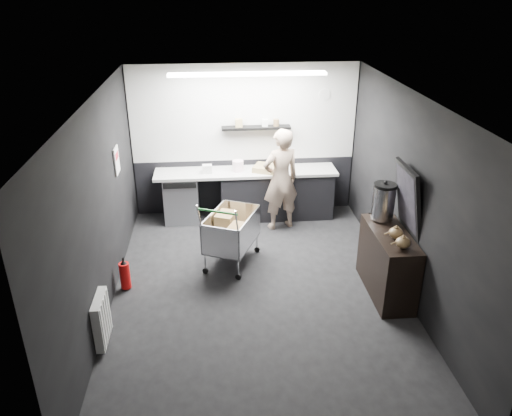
{
  "coord_description": "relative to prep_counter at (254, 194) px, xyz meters",
  "views": [
    {
      "loc": [
        -0.55,
        -5.8,
        4.0
      ],
      "look_at": [
        -0.0,
        0.4,
        1.11
      ],
      "focal_mm": 35.0,
      "sensor_mm": 36.0,
      "label": 1
    }
  ],
  "objects": [
    {
      "name": "floor",
      "position": [
        -0.14,
        -2.42,
        -0.46
      ],
      "size": [
        5.5,
        5.5,
        0.0
      ],
      "primitive_type": "plane",
      "color": "black",
      "rests_on": "ground"
    },
    {
      "name": "ceiling",
      "position": [
        -0.14,
        -2.42,
        2.24
      ],
      "size": [
        5.5,
        5.5,
        0.0
      ],
      "primitive_type": "plane",
      "rotation": [
        3.14,
        0.0,
        0.0
      ],
      "color": "silver",
      "rests_on": "wall_back"
    },
    {
      "name": "wall_back",
      "position": [
        -0.14,
        0.33,
        0.89
      ],
      "size": [
        5.5,
        0.0,
        5.5
      ],
      "primitive_type": "plane",
      "rotation": [
        1.57,
        0.0,
        0.0
      ],
      "color": "black",
      "rests_on": "floor"
    },
    {
      "name": "wall_front",
      "position": [
        -0.14,
        -5.17,
        0.89
      ],
      "size": [
        5.5,
        0.0,
        5.5
      ],
      "primitive_type": "plane",
      "rotation": [
        -1.57,
        0.0,
        0.0
      ],
      "color": "black",
      "rests_on": "floor"
    },
    {
      "name": "wall_left",
      "position": [
        -2.14,
        -2.42,
        0.89
      ],
      "size": [
        0.0,
        5.5,
        5.5
      ],
      "primitive_type": "plane",
      "rotation": [
        1.57,
        0.0,
        1.57
      ],
      "color": "black",
      "rests_on": "floor"
    },
    {
      "name": "wall_right",
      "position": [
        1.86,
        -2.42,
        0.89
      ],
      "size": [
        0.0,
        5.5,
        5.5
      ],
      "primitive_type": "plane",
      "rotation": [
        1.57,
        0.0,
        -1.57
      ],
      "color": "black",
      "rests_on": "floor"
    },
    {
      "name": "kitchen_wall_panel",
      "position": [
        -0.14,
        0.31,
        1.39
      ],
      "size": [
        3.95,
        0.02,
        1.7
      ],
      "primitive_type": "cube",
      "color": "silver",
      "rests_on": "wall_back"
    },
    {
      "name": "dado_panel",
      "position": [
        -0.14,
        0.31,
        0.04
      ],
      "size": [
        3.95,
        0.02,
        1.0
      ],
      "primitive_type": "cube",
      "color": "black",
      "rests_on": "wall_back"
    },
    {
      "name": "floating_shelf",
      "position": [
        0.06,
        0.2,
        1.16
      ],
      "size": [
        1.2,
        0.22,
        0.04
      ],
      "primitive_type": "cube",
      "color": "black",
      "rests_on": "wall_back"
    },
    {
      "name": "wall_clock",
      "position": [
        1.26,
        0.3,
        1.69
      ],
      "size": [
        0.2,
        0.03,
        0.2
      ],
      "primitive_type": "cylinder",
      "rotation": [
        1.57,
        0.0,
        0.0
      ],
      "color": "silver",
      "rests_on": "wall_back"
    },
    {
      "name": "poster",
      "position": [
        -2.12,
        -1.12,
        1.09
      ],
      "size": [
        0.02,
        0.3,
        0.4
      ],
      "primitive_type": "cube",
      "color": "white",
      "rests_on": "wall_left"
    },
    {
      "name": "poster_red_band",
      "position": [
        -2.11,
        -1.12,
        1.16
      ],
      "size": [
        0.02,
        0.22,
        0.1
      ],
      "primitive_type": "cube",
      "color": "red",
      "rests_on": "poster"
    },
    {
      "name": "radiator",
      "position": [
        -2.08,
        -3.32,
        -0.11
      ],
      "size": [
        0.1,
        0.5,
        0.6
      ],
      "primitive_type": "cube",
      "color": "silver",
      "rests_on": "wall_left"
    },
    {
      "name": "ceiling_strip",
      "position": [
        -0.14,
        -0.57,
        2.21
      ],
      "size": [
        2.4,
        0.2,
        0.04
      ],
      "primitive_type": "cube",
      "color": "white",
      "rests_on": "ceiling"
    },
    {
      "name": "prep_counter",
      "position": [
        0.0,
        0.0,
        0.0
      ],
      "size": [
        3.2,
        0.61,
        0.9
      ],
      "color": "black",
      "rests_on": "floor"
    },
    {
      "name": "person",
      "position": [
        0.42,
        -0.45,
        0.43
      ],
      "size": [
        0.75,
        0.6,
        1.78
      ],
      "primitive_type": "imported",
      "rotation": [
        0.0,
        0.0,
        3.45
      ],
      "color": "beige",
      "rests_on": "floor"
    },
    {
      "name": "shopping_cart",
      "position": [
        -0.47,
        -1.59,
        0.07
      ],
      "size": [
        0.98,
        1.24,
        1.11
      ],
      "color": "silver",
      "rests_on": "floor"
    },
    {
      "name": "sideboard",
      "position": [
        1.63,
        -2.53,
        0.13
      ],
      "size": [
        0.53,
        1.23,
        1.85
      ],
      "color": "black",
      "rests_on": "floor"
    },
    {
      "name": "fire_extinguisher",
      "position": [
        -1.99,
        -2.17,
        -0.23
      ],
      "size": [
        0.14,
        0.14,
        0.48
      ],
      "color": "red",
      "rests_on": "floor"
    },
    {
      "name": "cardboard_box",
      "position": [
        0.25,
        -0.05,
        0.49
      ],
      "size": [
        0.59,
        0.53,
        0.1
      ],
      "primitive_type": "cube",
      "rotation": [
        0.0,
        0.0,
        -0.4
      ],
      "color": "#998451",
      "rests_on": "prep_counter"
    },
    {
      "name": "pink_tub",
      "position": [
        -0.27,
        0.0,
        0.54
      ],
      "size": [
        0.19,
        0.19,
        0.19
      ],
      "primitive_type": "cylinder",
      "color": "white",
      "rests_on": "prep_counter"
    },
    {
      "name": "white_container",
      "position": [
        -0.81,
        -0.05,
        0.52
      ],
      "size": [
        0.17,
        0.13,
        0.15
      ],
      "primitive_type": "cube",
      "rotation": [
        0.0,
        0.0,
        0.01
      ],
      "color": "silver",
      "rests_on": "prep_counter"
    }
  ]
}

